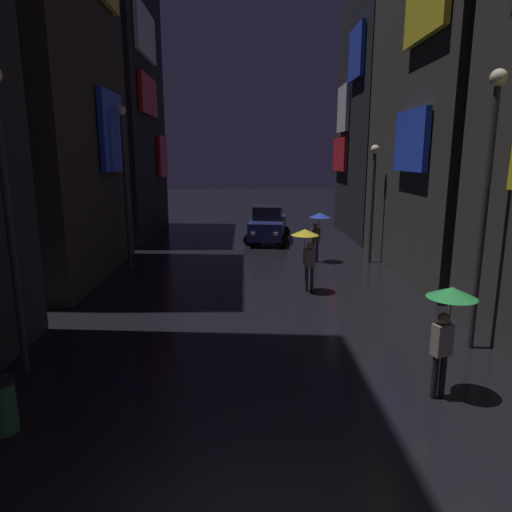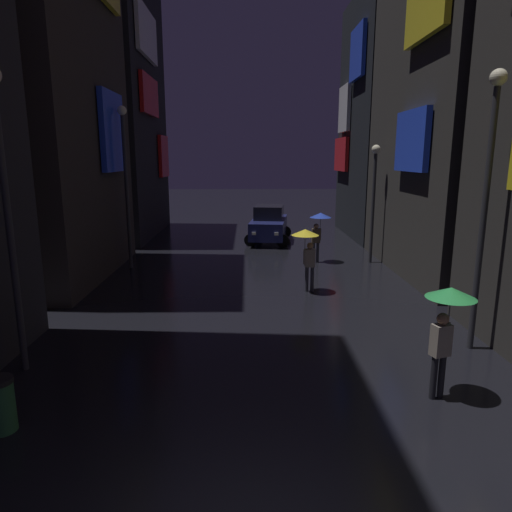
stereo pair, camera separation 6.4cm
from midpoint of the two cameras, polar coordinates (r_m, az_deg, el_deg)
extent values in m
cube|color=#2D2826|center=(18.83, -25.62, 22.15)|extent=(4.00, 7.95, 16.02)
cube|color=#264CF9|center=(18.68, -17.42, 14.57)|extent=(0.20, 2.57, 2.95)
cube|color=black|center=(27.54, -17.11, 17.47)|extent=(4.00, 8.78, 14.30)
cube|color=red|center=(29.06, -11.41, 12.11)|extent=(0.20, 2.35, 2.45)
cube|color=red|center=(25.89, -13.10, 18.92)|extent=(0.20, 3.82, 1.96)
cube|color=white|center=(26.47, -13.44, 25.43)|extent=(0.20, 4.34, 2.38)
cube|color=#264CF9|center=(16.83, 19.00, 13.46)|extent=(0.20, 2.78, 2.05)
cube|color=black|center=(27.00, 16.30, 16.03)|extent=(4.00, 7.44, 12.80)
cube|color=red|center=(28.16, 10.68, 12.36)|extent=(0.20, 3.16, 1.92)
cube|color=white|center=(27.90, 11.07, 17.60)|extent=(0.20, 2.37, 2.57)
cube|color=#264CF9|center=(25.66, 12.67, 23.53)|extent=(0.20, 2.64, 2.53)
cylinder|color=#2D2D38|center=(15.37, 7.15, -2.88)|extent=(0.12, 0.12, 0.85)
cylinder|color=#2D2D38|center=(15.35, 6.48, -2.88)|extent=(0.12, 0.12, 0.85)
cube|color=gray|center=(15.18, 6.88, -0.24)|extent=(0.35, 0.23, 0.60)
sphere|color=#9E7051|center=(15.10, 6.92, 1.28)|extent=(0.22, 0.22, 0.22)
cylinder|color=gray|center=(15.11, 6.22, -0.09)|extent=(0.09, 0.09, 0.50)
cylinder|color=slate|center=(15.04, 6.25, 1.15)|extent=(0.02, 0.02, 0.77)
cone|color=yellow|center=(14.96, 6.30, 2.97)|extent=(0.90, 0.90, 0.20)
cylinder|color=black|center=(9.36, 21.51, -13.93)|extent=(0.12, 0.12, 0.85)
cylinder|color=black|center=(9.47, 22.36, -13.68)|extent=(0.12, 0.12, 0.85)
cube|color=gray|center=(9.13, 22.31, -9.70)|extent=(0.39, 0.32, 0.60)
sphere|color=#9E7051|center=(8.99, 22.52, -7.27)|extent=(0.22, 0.22, 0.22)
cylinder|color=gray|center=(9.26, 22.97, -9.11)|extent=(0.09, 0.09, 0.50)
cylinder|color=slate|center=(9.15, 23.14, -7.15)|extent=(0.02, 0.02, 0.77)
cone|color=green|center=(9.01, 23.40, -4.24)|extent=(0.90, 0.90, 0.20)
cylinder|color=#2D2D38|center=(19.61, 7.28, 0.44)|extent=(0.12, 0.12, 0.85)
cylinder|color=#2D2D38|center=(19.64, 7.80, 0.44)|extent=(0.12, 0.12, 0.85)
cube|color=brown|center=(19.49, 7.60, 2.53)|extent=(0.34, 0.22, 0.60)
sphere|color=#9E7051|center=(19.43, 7.63, 3.72)|extent=(0.22, 0.22, 0.22)
cylinder|color=brown|center=(19.56, 8.10, 2.70)|extent=(0.09, 0.09, 0.50)
cylinder|color=slate|center=(19.51, 8.13, 3.67)|extent=(0.02, 0.02, 0.77)
cone|color=#263FB2|center=(19.44, 8.17, 5.08)|extent=(0.90, 0.90, 0.20)
cube|color=navy|center=(24.15, 1.70, 3.60)|extent=(2.23, 4.29, 0.90)
cube|color=black|center=(24.04, 1.71, 5.49)|extent=(1.68, 2.02, 0.70)
cylinder|color=black|center=(22.86, 3.42, 1.94)|extent=(0.66, 0.30, 0.64)
cylinder|color=black|center=(23.00, -0.60, 2.03)|extent=(0.66, 0.30, 0.64)
cylinder|color=black|center=(25.48, 3.76, 3.01)|extent=(0.66, 0.30, 0.64)
cylinder|color=black|center=(25.61, 0.15, 3.09)|extent=(0.66, 0.30, 0.64)
cube|color=white|center=(22.07, 2.66, 2.76)|extent=(0.21, 0.09, 0.14)
cube|color=white|center=(22.17, -0.18, 2.82)|extent=(0.21, 0.09, 0.14)
cylinder|color=#2D2D33|center=(10.34, -28.21, 2.17)|extent=(0.14, 0.14, 5.74)
cylinder|color=#2D2D33|center=(19.76, 14.48, 5.66)|extent=(0.14, 0.14, 4.54)
sphere|color=#F9EFCC|center=(19.65, 14.87, 12.78)|extent=(0.36, 0.36, 0.36)
cylinder|color=#2D2D33|center=(18.83, -15.74, 7.45)|extent=(0.14, 0.14, 5.96)
sphere|color=#F9EFCC|center=(18.85, -16.33, 17.06)|extent=(0.36, 0.36, 0.36)
cylinder|color=#2D2D33|center=(11.39, 26.62, 3.46)|extent=(0.14, 0.14, 5.87)
sphere|color=#F9EFCC|center=(11.41, 28.21, 19.08)|extent=(0.36, 0.36, 0.36)
cylinder|color=#265933|center=(8.87, -29.07, -16.18)|extent=(0.44, 0.44, 0.85)
camera|label=1|loc=(0.03, -89.86, 0.03)|focal=32.00mm
camera|label=2|loc=(0.03, 90.14, -0.03)|focal=32.00mm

